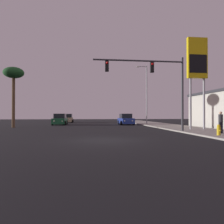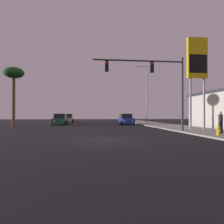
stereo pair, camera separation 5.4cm
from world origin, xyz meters
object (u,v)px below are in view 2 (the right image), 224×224
object	(u,v)px
car_tan	(68,119)
traffic_light_mast	(157,78)
palm_tree_near	(14,75)
car_green	(60,120)
gas_station_sign	(197,63)
street_lamp	(146,91)
pedestrian_on_sidewalk	(221,121)
car_blue	(126,120)
fire_hydrant	(219,130)

from	to	relation	value
car_tan	traffic_light_mast	distance (m)	26.42
traffic_light_mast	palm_tree_near	distance (m)	17.24
car_green	gas_station_sign	size ratio (longest dim) A/B	0.48
gas_station_sign	street_lamp	bearing A→B (deg)	97.73
car_green	pedestrian_on_sidewalk	world-z (taller)	pedestrian_on_sidewalk
palm_tree_near	gas_station_sign	bearing A→B (deg)	-19.55
car_green	car_tan	world-z (taller)	same
car_tan	gas_station_sign	distance (m)	27.28
pedestrian_on_sidewalk	gas_station_sign	bearing A→B (deg)	82.07
gas_station_sign	palm_tree_near	distance (m)	20.68
gas_station_sign	palm_tree_near	xyz separation A→B (m)	(-19.48, 6.92, -0.39)
car_tan	street_lamp	world-z (taller)	street_lamp
car_blue	palm_tree_near	bearing A→B (deg)	18.93
pedestrian_on_sidewalk	palm_tree_near	xyz separation A→B (m)	(-18.82, 11.66, 5.19)
fire_hydrant	car_tan	bearing A→B (deg)	113.90
car_tan	palm_tree_near	distance (m)	17.20
car_blue	fire_hydrant	distance (m)	18.99
car_blue	gas_station_sign	bearing A→B (deg)	108.78
street_lamp	fire_hydrant	size ratio (longest dim) A/B	11.84
street_lamp	gas_station_sign	distance (m)	12.73
street_lamp	gas_station_sign	world-z (taller)	same
traffic_light_mast	gas_station_sign	distance (m)	5.38
car_tan	street_lamp	bearing A→B (deg)	142.42
car_blue	pedestrian_on_sidewalk	distance (m)	17.83
gas_station_sign	fire_hydrant	world-z (taller)	gas_station_sign
gas_station_sign	fire_hydrant	size ratio (longest dim) A/B	11.84
fire_hydrant	palm_tree_near	world-z (taller)	palm_tree_near
fire_hydrant	car_green	bearing A→B (deg)	124.10
pedestrian_on_sidewalk	palm_tree_near	size ratio (longest dim) A/B	0.23
car_green	palm_tree_near	bearing A→B (deg)	54.69
traffic_light_mast	pedestrian_on_sidewalk	xyz separation A→B (m)	(4.04, -2.91, -3.73)
palm_tree_near	pedestrian_on_sidewalk	bearing A→B (deg)	-31.77
traffic_light_mast	palm_tree_near	xyz separation A→B (m)	(-14.78, 8.75, 1.47)
car_green	traffic_light_mast	world-z (taller)	traffic_light_mast
car_blue	street_lamp	distance (m)	5.37
gas_station_sign	traffic_light_mast	bearing A→B (deg)	-158.72
car_blue	pedestrian_on_sidewalk	world-z (taller)	pedestrian_on_sidewalk
car_green	fire_hydrant	distance (m)	23.22
fire_hydrant	traffic_light_mast	bearing A→B (deg)	124.52
car_green	gas_station_sign	distance (m)	20.57
fire_hydrant	pedestrian_on_sidewalk	distance (m)	1.85
street_lamp	fire_hydrant	distance (m)	19.24
car_green	street_lamp	world-z (taller)	street_lamp
traffic_light_mast	street_lamp	world-z (taller)	street_lamp
car_blue	pedestrian_on_sidewalk	size ratio (longest dim) A/B	2.60
car_tan	car_blue	world-z (taller)	same
gas_station_sign	pedestrian_on_sidewalk	bearing A→B (deg)	-97.93
traffic_light_mast	pedestrian_on_sidewalk	distance (m)	6.22
car_blue	palm_tree_near	xyz separation A→B (m)	(-14.64, -5.67, 5.47)
car_blue	gas_station_sign	distance (m)	14.70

